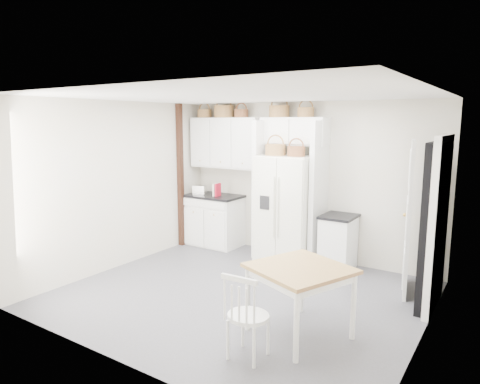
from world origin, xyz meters
The scene contains 29 objects.
floor centered at (0.00, 0.00, 0.00)m, with size 4.50×4.50×0.00m, color #484849.
ceiling centered at (0.00, 0.00, 2.60)m, with size 4.50×4.50×0.00m, color white.
wall_back centered at (0.00, 2.00, 1.30)m, with size 4.50×4.50×0.00m, color beige.
wall_left centered at (-2.25, 0.00, 1.30)m, with size 4.00×4.00×0.00m, color beige.
wall_right centered at (2.25, 0.00, 1.30)m, with size 4.00×4.00×0.00m, color beige.
refrigerator centered at (-0.15, 1.63, 0.87)m, with size 0.90×0.73×1.75m, color white.
base_cab_left centered at (-1.69, 1.70, 0.45)m, with size 0.98×0.62×0.91m, color white.
base_cab_right centered at (0.71, 1.70, 0.41)m, with size 0.46×0.56×0.82m, color white.
dining_table centered at (1.12, -0.55, 0.38)m, with size 0.92×0.92×0.76m, color brown.
windsor_chair centered at (0.90, -1.24, 0.42)m, with size 0.41×0.38×0.85m, color white.
counter_left centered at (-1.69, 1.70, 0.93)m, with size 1.02×0.66×0.04m, color black.
counter_right centered at (0.71, 1.70, 0.83)m, with size 0.50×0.59×0.04m, color black.
toaster centered at (-1.96, 1.60, 1.03)m, with size 0.23×0.14×0.16m, color silver.
cookbook_red centered at (-1.55, 1.62, 1.06)m, with size 0.03×0.15×0.23m, color #B61229.
cookbook_cream centered at (-1.60, 1.62, 1.06)m, with size 0.03×0.15×0.22m, color white.
basket_upper_a centered at (-2.00, 1.83, 2.43)m, with size 0.27×0.27×0.15m, color brown.
basket_upper_b centered at (-1.56, 1.83, 2.46)m, with size 0.37×0.37×0.22m, color brown.
basket_upper_c centered at (-1.18, 1.83, 2.42)m, with size 0.25×0.25×0.14m, color brown.
basket_bridge_a centered at (-0.44, 1.83, 2.45)m, with size 0.34×0.34×0.19m, color brown.
basket_bridge_b centered at (0.04, 1.83, 2.43)m, with size 0.27×0.27×0.16m, color brown.
basket_fridge_a centered at (-0.33, 1.53, 1.84)m, with size 0.33×0.33×0.18m, color brown.
basket_fridge_b centered at (0.03, 1.53, 1.82)m, with size 0.28×0.28×0.15m, color brown.
upper_cabinet centered at (-1.50, 1.83, 1.90)m, with size 1.40×0.34×0.90m, color white.
bridge_cabinet centered at (-0.15, 1.83, 2.12)m, with size 1.12×0.34×0.45m, color white.
fridge_panel_left centered at (-0.66, 1.70, 1.15)m, with size 0.08×0.60×2.30m, color white.
fridge_panel_right centered at (0.36, 1.70, 1.15)m, with size 0.08×0.60×2.30m, color white.
trim_post centered at (-2.20, 1.35, 1.30)m, with size 0.09×0.09×2.60m, color black.
doorway_void centered at (2.16, 1.00, 1.02)m, with size 0.18×0.85×2.05m, color black.
door_slab centered at (1.80, 1.33, 1.02)m, with size 0.80×0.04×2.05m, color white.
Camera 1 is at (2.96, -4.53, 2.29)m, focal length 32.00 mm.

